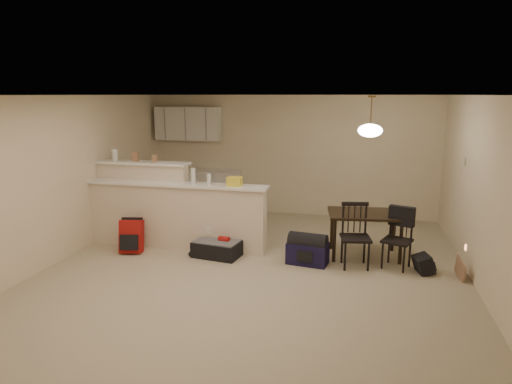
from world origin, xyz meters
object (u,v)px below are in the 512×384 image
(dining_table, at_px, (366,218))
(black_daypack, at_px, (423,264))
(suitcase, at_px, (217,249))
(red_backpack, at_px, (132,236))
(navy_duffel, at_px, (308,253))
(dining_chair_far, at_px, (397,239))
(pendant_lamp, at_px, (370,130))
(dining_chair_near, at_px, (356,236))

(dining_table, bearing_deg, black_daypack, -40.02)
(suitcase, distance_m, red_backpack, 1.42)
(navy_duffel, bearing_deg, dining_chair_far, 14.09)
(dining_table, height_order, dining_chair_far, dining_chair_far)
(pendant_lamp, distance_m, red_backpack, 4.11)
(dining_chair_near, height_order, navy_duffel, dining_chair_near)
(dining_table, relative_size, dining_chair_near, 1.29)
(navy_duffel, relative_size, black_daypack, 2.04)
(red_backpack, bearing_deg, pendant_lamp, -1.11)
(dining_table, height_order, pendant_lamp, pendant_lamp)
(dining_table, relative_size, navy_duffel, 2.04)
(suitcase, bearing_deg, dining_table, 21.74)
(dining_table, height_order, red_backpack, dining_table)
(dining_chair_near, xyz_separation_m, suitcase, (-2.12, -0.02, -0.35))
(dining_chair_far, bearing_deg, pendant_lamp, 159.74)
(dining_table, xyz_separation_m, suitcase, (-2.26, -0.53, -0.50))
(dining_table, xyz_separation_m, navy_duffel, (-0.83, -0.53, -0.46))
(pendant_lamp, distance_m, dining_chair_near, 1.60)
(pendant_lamp, relative_size, dining_chair_far, 0.70)
(black_daypack, bearing_deg, suitcase, 75.25)
(dining_chair_near, xyz_separation_m, dining_chair_far, (0.59, 0.11, -0.03))
(dining_chair_near, bearing_deg, navy_duffel, 171.11)
(dining_chair_far, height_order, black_daypack, dining_chair_far)
(dining_table, relative_size, pendant_lamp, 1.98)
(dining_chair_near, bearing_deg, suitcase, 169.85)
(dining_chair_far, xyz_separation_m, red_backpack, (-4.13, -0.26, -0.18))
(dining_chair_near, height_order, suitcase, dining_chair_near)
(pendant_lamp, xyz_separation_m, dining_chair_near, (-0.13, -0.51, -1.51))
(dining_table, bearing_deg, pendant_lamp, 37.51)
(dining_chair_far, bearing_deg, red_backpack, -155.58)
(dining_chair_near, height_order, black_daypack, dining_chair_near)
(pendant_lamp, xyz_separation_m, suitcase, (-2.26, -0.53, -1.87))
(pendant_lamp, distance_m, suitcase, 2.98)
(dining_chair_far, distance_m, suitcase, 2.74)
(pendant_lamp, distance_m, dining_chair_far, 1.66)
(dining_chair_far, height_order, suitcase, dining_chair_far)
(red_backpack, bearing_deg, dining_table, -1.11)
(navy_duffel, bearing_deg, black_daypack, 8.36)
(pendant_lamp, distance_m, navy_duffel, 2.07)
(dining_chair_near, xyz_separation_m, black_daypack, (0.96, -0.02, -0.35))
(pendant_lamp, height_order, navy_duffel, pendant_lamp)
(red_backpack, relative_size, black_daypack, 1.80)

